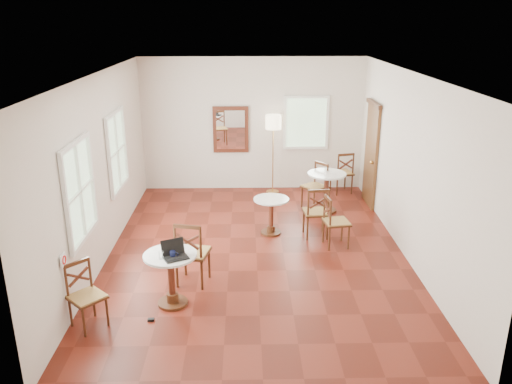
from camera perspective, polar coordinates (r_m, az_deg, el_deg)
ground at (r=8.81m, az=0.04°, el=-6.80°), size 7.00×7.00×0.00m
room_shell at (r=8.43m, az=-0.41°, el=5.66°), size 5.02×7.02×3.01m
cafe_table_near at (r=7.24m, az=-9.42°, el=-8.94°), size 0.73×0.73×0.77m
cafe_table_mid at (r=9.42m, az=1.70°, el=-2.24°), size 0.65×0.65×0.69m
cafe_table_back at (r=10.55m, az=7.82°, el=0.47°), size 0.78×0.78×0.82m
chair_near_a at (r=7.72m, az=-7.13°, el=-6.71°), size 0.56×0.56×1.02m
chair_near_b at (r=7.06m, az=-18.38°, el=-10.88°), size 0.57×0.57×0.88m
chair_mid_a at (r=9.33m, az=6.70°, el=-2.23°), size 0.48×0.48×0.96m
chair_mid_b at (r=9.00m, az=8.79°, el=-3.27°), size 0.48×0.48×0.92m
chair_back_a at (r=11.74m, az=9.56°, el=2.15°), size 0.54×0.54×0.96m
chair_back_b at (r=10.75m, az=6.63°, el=0.68°), size 0.62×0.62×0.96m
floor_lamp at (r=11.34m, az=1.93°, el=7.20°), size 0.35×0.35×1.79m
laptop at (r=7.00m, az=-9.06°, el=-6.72°), size 0.40×0.37×0.23m
mouse at (r=7.17m, az=-9.39°, el=-6.42°), size 0.11×0.07×0.04m
navy_mug at (r=6.99m, az=-9.22°, el=-6.85°), size 0.11×0.08×0.09m
water_glass at (r=6.98m, az=-10.51°, el=-6.93°), size 0.06×0.06×0.11m
power_adapter at (r=7.15m, az=-11.60°, el=-13.74°), size 0.09×0.05×0.03m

